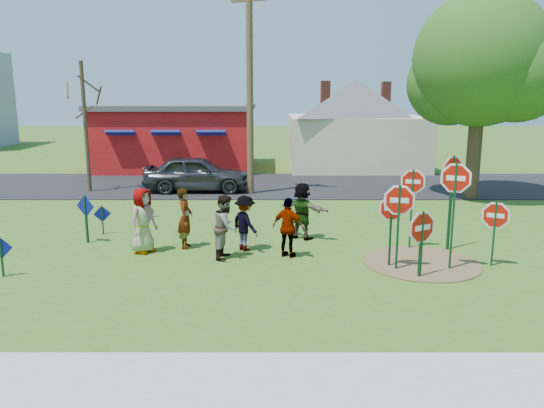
{
  "coord_description": "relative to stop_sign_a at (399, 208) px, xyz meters",
  "views": [
    {
      "loc": [
        0.38,
        -15.02,
        4.64
      ],
      "look_at": [
        0.36,
        1.43,
        1.16
      ],
      "focal_mm": 35.0,
      "sensor_mm": 36.0,
      "label": 1
    }
  ],
  "objects": [
    {
      "name": "blue_diamond_b",
      "position": [
        -9.14,
        2.58,
        -0.73
      ],
      "size": [
        0.64,
        0.31,
        1.52
      ],
      "rotation": [
        0.0,
        0.0,
        -0.43
      ],
      "color": "#103B1E",
      "rests_on": "ground"
    },
    {
      "name": "dirt_patch",
      "position": [
        0.82,
        0.51,
        -1.66
      ],
      "size": [
        3.2,
        3.2,
        0.03
      ],
      "primitive_type": "cylinder",
      "color": "brown",
      "rests_on": "ground"
    },
    {
      "name": "cream_house",
      "position": [
        1.82,
        19.51,
        1.25
      ],
      "size": [
        9.4,
        9.4,
        6.5
      ],
      "color": "beige",
      "rests_on": "ground"
    },
    {
      "name": "ground",
      "position": [
        -3.68,
        1.51,
        -1.68
      ],
      "size": [
        120.0,
        120.0,
        0.0
      ],
      "primitive_type": "plane",
      "color": "#335819",
      "rests_on": "ground"
    },
    {
      "name": "stop_sign_d",
      "position": [
        1.97,
        1.85,
        0.49
      ],
      "size": [
        0.98,
        0.54,
        2.98
      ],
      "rotation": [
        0.0,
        0.0,
        0.5
      ],
      "color": "#103B1E",
      "rests_on": "ground"
    },
    {
      "name": "person_d",
      "position": [
        -4.12,
        1.74,
        -0.85
      ],
      "size": [
        1.16,
        1.22,
        1.66
      ],
      "primitive_type": "imported",
      "rotation": [
        0.0,
        0.0,
        2.25
      ],
      "color": "#313136",
      "rests_on": "ground"
    },
    {
      "name": "person_e",
      "position": [
        -2.85,
        1.09,
        -0.81
      ],
      "size": [
        1.09,
        0.86,
        1.73
      ],
      "primitive_type": "imported",
      "rotation": [
        0.0,
        0.0,
        2.64
      ],
      "color": "#4F305F",
      "rests_on": "ground"
    },
    {
      "name": "leafy_tree",
      "position": [
        5.64,
        9.58,
        4.02
      ],
      "size": [
        6.23,
        5.69,
        8.86
      ],
      "color": "#382819",
      "rests_on": "ground"
    },
    {
      "name": "person_b",
      "position": [
        -5.95,
        2.03,
        -0.76
      ],
      "size": [
        0.45,
        0.68,
        1.84
      ],
      "primitive_type": "imported",
      "rotation": [
        0.0,
        0.0,
        1.56
      ],
      "color": "#207170",
      "rests_on": "ground"
    },
    {
      "name": "road",
      "position": [
        -3.68,
        13.01,
        -1.66
      ],
      "size": [
        120.0,
        7.5,
        0.04
      ],
      "primitive_type": "cube",
      "color": "black",
      "rests_on": "ground"
    },
    {
      "name": "person_c",
      "position": [
        -4.63,
        1.02,
        -0.76
      ],
      "size": [
        0.82,
        0.98,
        1.83
      ],
      "primitive_type": "imported",
      "rotation": [
        0.0,
        0.0,
        1.42
      ],
      "color": "#9A5F46",
      "rests_on": "ground"
    },
    {
      "name": "sidewalk",
      "position": [
        -3.68,
        -5.69,
        -1.64
      ],
      "size": [
        22.0,
        1.8,
        0.08
      ],
      "primitive_type": "cube",
      "color": "#9E9E99",
      "rests_on": "ground"
    },
    {
      "name": "stop_sign_e",
      "position": [
        0.45,
        -0.62,
        -0.46
      ],
      "size": [
        1.01,
        0.57,
        1.88
      ],
      "rotation": [
        0.0,
        0.0,
        0.51
      ],
      "color": "#103B1E",
      "rests_on": "ground"
    },
    {
      "name": "person_a",
      "position": [
        -7.11,
        1.55,
        -0.71
      ],
      "size": [
        1.0,
        1.13,
        1.94
      ],
      "primitive_type": "imported",
      "rotation": [
        0.0,
        0.0,
        1.07
      ],
      "color": "#444D88",
      "rests_on": "ground"
    },
    {
      "name": "blue_diamond_c",
      "position": [
        -8.96,
        3.58,
        -1.09
      ],
      "size": [
        0.55,
        0.17,
        0.97
      ],
      "rotation": [
        0.0,
        0.0,
        0.28
      ],
      "color": "#103B1E",
      "rests_on": "ground"
    },
    {
      "name": "blue_diamond_a",
      "position": [
        -10.23,
        -0.59,
        -1.03
      ],
      "size": [
        0.57,
        0.12,
        1.05
      ],
      "rotation": [
        0.0,
        0.0,
        0.19
      ],
      "color": "#103B1E",
      "rests_on": "ground"
    },
    {
      "name": "stop_sign_b",
      "position": [
        0.85,
        1.96,
        0.16
      ],
      "size": [
        0.96,
        0.26,
        2.54
      ],
      "rotation": [
        0.0,
        0.0,
        -0.25
      ],
      "color": "#103B1E",
      "rests_on": "ground"
    },
    {
      "name": "stop_sign_f",
      "position": [
        2.68,
        0.32,
        -0.38
      ],
      "size": [
        0.91,
        0.42,
        1.9
      ],
      "rotation": [
        0.0,
        0.0,
        -0.42
      ],
      "color": "#103B1E",
      "rests_on": "ground"
    },
    {
      "name": "suv",
      "position": [
        -6.89,
        11.26,
        -0.79
      ],
      "size": [
        4.98,
        2.07,
        1.69
      ],
      "primitive_type": "imported",
      "rotation": [
        0.0,
        0.0,
        1.59
      ],
      "color": "#333338",
      "rests_on": "road"
    },
    {
      "name": "bare_tree_west",
      "position": [
        -11.99,
        11.24,
        2.24
      ],
      "size": [
        1.8,
        1.8,
        6.05
      ],
      "color": "#382819",
      "rests_on": "ground"
    },
    {
      "name": "red_building",
      "position": [
        -9.18,
        19.5,
        0.29
      ],
      "size": [
        9.4,
        7.69,
        3.9
      ],
      "color": "#A21011",
      "rests_on": "ground"
    },
    {
      "name": "stop_sign_g",
      "position": [
        -0.13,
        0.26,
        -0.25
      ],
      "size": [
        0.93,
        0.06,
        2.08
      ],
      "rotation": [
        0.0,
        0.0,
        0.04
      ],
      "color": "#103B1E",
      "rests_on": "ground"
    },
    {
      "name": "person_f",
      "position": [
        -2.36,
        3.02,
        -0.76
      ],
      "size": [
        1.72,
        1.39,
        1.84
      ],
      "primitive_type": "imported",
      "rotation": [
        0.0,
        0.0,
        2.56
      ],
      "color": "#1E492C",
      "rests_on": "ground"
    },
    {
      "name": "blue_diamond_d",
      "position": [
        -8.18,
        5.94,
        -0.9
      ],
      "size": [
        0.61,
        0.13,
        1.26
      ],
      "rotation": [
        0.0,
        0.0,
        -0.19
      ],
      "color": "#103B1E",
      "rests_on": "ground"
    },
    {
      "name": "stop_sign_c",
      "position": [
        1.43,
        0.01,
        0.44
      ],
      "size": [
        0.99,
        0.41,
        3.0
      ],
      "rotation": [
        0.0,
        0.0,
        -0.38
      ],
      "color": "#103B1E",
      "rests_on": "ground"
    },
    {
      "name": "stop_sign_a",
      "position": [
        0.0,
        0.0,
        0.0
      ],
      "size": [
        1.08,
        0.21,
        2.44
      ],
      "rotation": [
        0.0,
        0.0,
        -0.17
      ],
      "color": "#103B1E",
      "rests_on": "ground"
    },
    {
      "name": "utility_pole",
      "position": [
        -4.33,
        10.74,
        3.44
      ],
      "size": [
        2.22,
        1.1,
        9.73
      ],
      "rotation": [
        0.0,
        0.0,
        -0.43
      ],
      "color": "#4C3823",
      "rests_on": "ground"
    }
  ]
}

